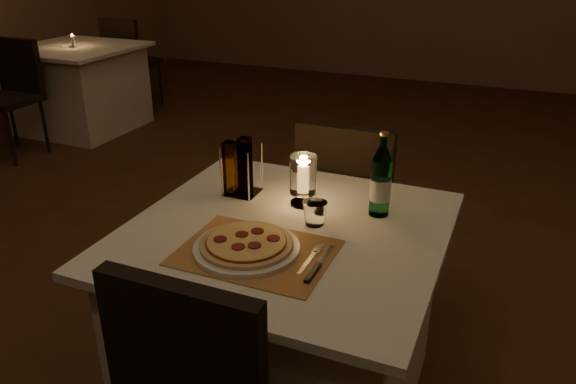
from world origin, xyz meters
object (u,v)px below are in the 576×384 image
at_px(chair_far, 349,196).
at_px(plate, 247,248).
at_px(pizza, 246,243).
at_px(hurricane_candle, 303,176).
at_px(tumbler, 315,213).
at_px(water_bottle, 381,182).
at_px(neighbor_table_left, 80,88).
at_px(main_table, 286,320).

xyz_separation_m(chair_far, plate, (-0.05, -0.89, 0.20)).
distance_m(pizza, hurricane_candle, 0.38).
relative_size(plate, tumbler, 3.98).
xyz_separation_m(pizza, water_bottle, (0.30, 0.40, 0.09)).
bearing_deg(hurricane_candle, pizza, -95.42).
xyz_separation_m(plate, neighbor_table_left, (-2.97, 2.55, -0.38)).
distance_m(tumbler, neighbor_table_left, 3.89).
bearing_deg(water_bottle, pizza, -127.28).
xyz_separation_m(hurricane_candle, neighbor_table_left, (-3.01, 2.18, -0.47)).
bearing_deg(neighbor_table_left, water_bottle, -33.40).
distance_m(pizza, tumbler, 0.27).
bearing_deg(plate, pizza, 74.39).
distance_m(main_table, plate, 0.42).
relative_size(main_table, hurricane_candle, 5.53).
bearing_deg(tumbler, neighbor_table_left, 143.27).
height_order(plate, water_bottle, water_bottle).
height_order(chair_far, tumbler, chair_far).
distance_m(tumbler, hurricane_candle, 0.17).
height_order(hurricane_candle, neighbor_table_left, hurricane_candle).
relative_size(pizza, tumbler, 3.48).
bearing_deg(hurricane_candle, neighbor_table_left, 144.01).
bearing_deg(tumbler, water_bottle, 41.71).
relative_size(plate, water_bottle, 1.10).
bearing_deg(hurricane_candle, water_bottle, 5.54).
height_order(plate, neighbor_table_left, plate).
bearing_deg(neighbor_table_left, chair_far, -28.77).
bearing_deg(neighbor_table_left, pizza, -40.67).
distance_m(pizza, water_bottle, 0.51).
xyz_separation_m(chair_far, pizza, (-0.05, -0.89, 0.22)).
height_order(plate, pizza, pizza).
relative_size(tumbler, neighbor_table_left, 0.08).
relative_size(pizza, water_bottle, 0.96).
height_order(main_table, neighbor_table_left, same).
distance_m(tumbler, water_bottle, 0.25).
bearing_deg(chair_far, main_table, -90.00).
bearing_deg(chair_far, plate, -93.20).
xyz_separation_m(main_table, neighbor_table_left, (-3.02, 2.37, 0.00)).
relative_size(chair_far, water_bottle, 3.08).
height_order(water_bottle, hurricane_candle, water_bottle).
bearing_deg(plate, hurricane_candle, 84.58).
relative_size(chair_far, pizza, 3.21).
height_order(chair_far, plate, chair_far).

